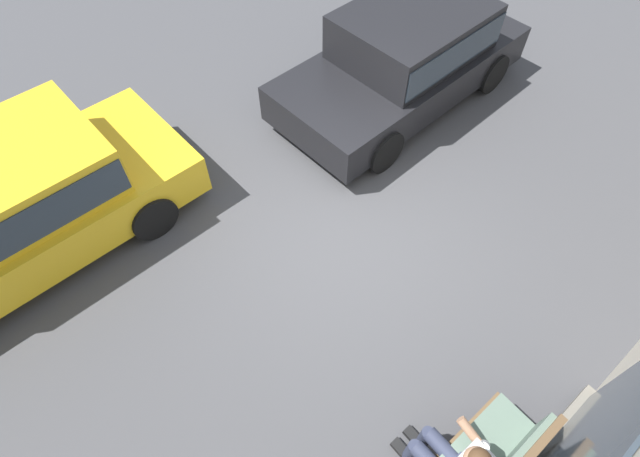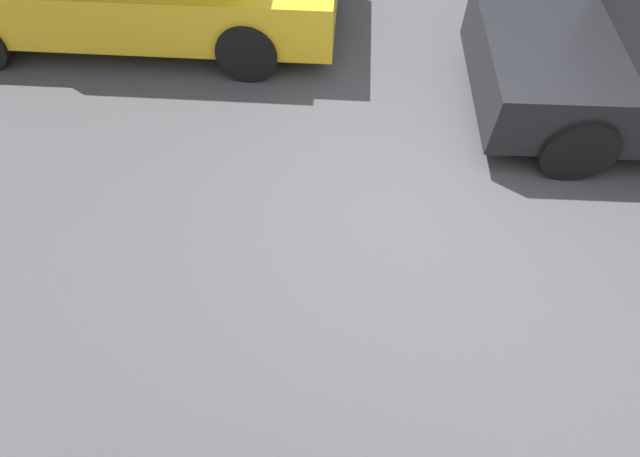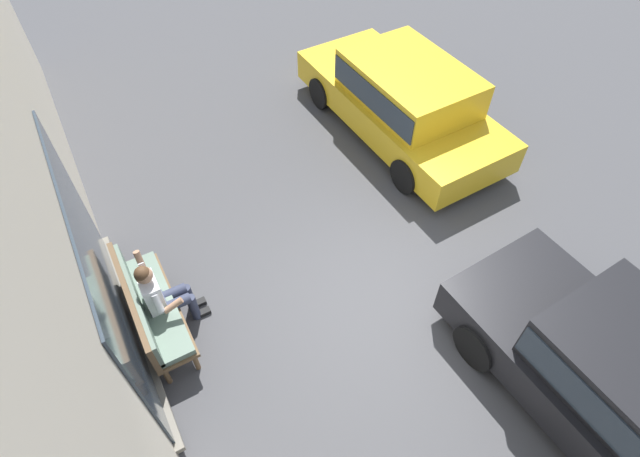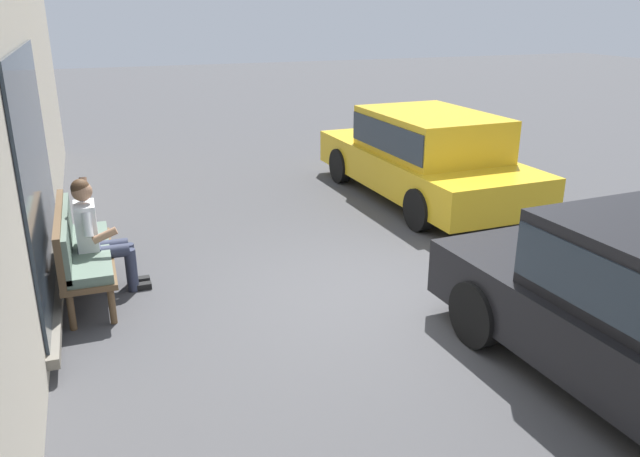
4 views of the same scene
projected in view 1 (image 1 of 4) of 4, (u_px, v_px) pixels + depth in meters
ground_plane at (346, 240)px, 6.51m from camera, size 60.00×60.00×0.00m
parked_car_near at (406, 54)px, 7.54m from camera, size 4.21×2.07×1.48m
parked_car_mid at (3, 207)px, 5.82m from camera, size 4.61×2.07×1.47m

